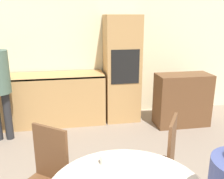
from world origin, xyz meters
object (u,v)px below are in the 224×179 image
at_px(chair_far_left, 46,174).
at_px(chair_far_right, 162,158).
at_px(sideboard, 182,100).
at_px(oven_unit, 122,69).
at_px(cup, 104,160).

relative_size(chair_far_left, chair_far_right, 1.00).
relative_size(sideboard, chair_far_left, 0.99).
xyz_separation_m(chair_far_left, chair_far_right, (1.14, 0.08, 0.00)).
xyz_separation_m(oven_unit, chair_far_right, (-0.08, -2.34, -0.44)).
xyz_separation_m(sideboard, chair_far_right, (-1.10, -1.85, 0.06)).
height_order(sideboard, chair_far_left, chair_far_left).
relative_size(sideboard, cup, 11.70).
bearing_deg(sideboard, oven_unit, 154.25).
bearing_deg(chair_far_left, oven_unit, 100.43).
relative_size(chair_far_left, cup, 11.87).
distance_m(oven_unit, cup, 2.74).
height_order(chair_far_left, chair_far_right, same).
height_order(oven_unit, sideboard, oven_unit).
height_order(oven_unit, chair_far_right, oven_unit).
bearing_deg(cup, sideboard, 51.19).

